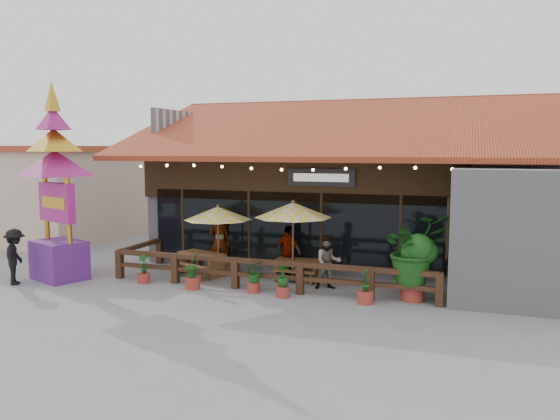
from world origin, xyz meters
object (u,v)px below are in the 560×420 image
(thai_sign_tower, at_px, (55,169))
(umbrella_right, at_px, (293,210))
(pedestrian, at_px, (15,257))
(umbrella_left, at_px, (218,214))
(tropical_plant, at_px, (413,251))
(picnic_table_left, at_px, (202,260))
(picnic_table_right, at_px, (298,266))

(thai_sign_tower, bearing_deg, umbrella_right, 16.43)
(pedestrian, bearing_deg, umbrella_right, -100.20)
(pedestrian, bearing_deg, umbrella_left, -91.99)
(umbrella_left, bearing_deg, tropical_plant, -8.68)
(umbrella_right, bearing_deg, tropical_plant, -14.90)
(thai_sign_tower, relative_size, tropical_plant, 2.79)
(picnic_table_left, distance_m, tropical_plant, 6.87)
(thai_sign_tower, bearing_deg, tropical_plant, 5.80)
(picnic_table_right, bearing_deg, tropical_plant, -17.89)
(umbrella_left, distance_m, umbrella_right, 2.53)
(pedestrian, bearing_deg, picnic_table_left, -90.79)
(picnic_table_right, xyz_separation_m, pedestrian, (-8.00, -3.24, 0.40))
(umbrella_right, relative_size, tropical_plant, 1.30)
(umbrella_right, height_order, pedestrian, umbrella_right)
(picnic_table_left, bearing_deg, umbrella_left, 17.26)
(umbrella_left, relative_size, pedestrian, 1.69)
(umbrella_left, relative_size, umbrella_right, 0.94)
(umbrella_right, height_order, picnic_table_left, umbrella_right)
(picnic_table_left, relative_size, thai_sign_tower, 0.29)
(picnic_table_left, height_order, pedestrian, pedestrian)
(picnic_table_left, height_order, picnic_table_right, picnic_table_left)
(umbrella_right, xyz_separation_m, tropical_plant, (3.72, -0.99, -0.87))
(umbrella_left, distance_m, tropical_plant, 6.35)
(tropical_plant, xyz_separation_m, pedestrian, (-11.60, -2.07, -0.50))
(umbrella_right, bearing_deg, picnic_table_right, 53.67)
(picnic_table_right, relative_size, pedestrian, 0.82)
(thai_sign_tower, distance_m, tropical_plant, 11.07)
(picnic_table_right, bearing_deg, thai_sign_tower, -162.60)
(picnic_table_right, relative_size, tropical_plant, 0.59)
(umbrella_right, height_order, thai_sign_tower, thai_sign_tower)
(thai_sign_tower, height_order, pedestrian, thai_sign_tower)
(tropical_plant, bearing_deg, picnic_table_left, 173.35)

